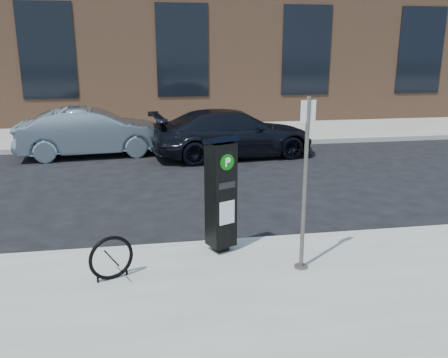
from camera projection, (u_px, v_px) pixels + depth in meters
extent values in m
plane|color=black|center=(247.00, 247.00, 7.68)|extent=(120.00, 120.00, 0.00)
cube|color=gray|center=(180.00, 119.00, 20.96)|extent=(60.00, 12.00, 0.15)
cube|color=#9E9B93|center=(248.00, 244.00, 7.65)|extent=(60.00, 0.12, 0.16)
cube|color=#9E9B93|center=(195.00, 145.00, 15.28)|extent=(60.00, 0.12, 0.16)
cube|color=brown|center=(173.00, 28.00, 22.76)|extent=(28.00, 10.00, 8.00)
cube|color=black|center=(47.00, 51.00, 17.46)|extent=(2.00, 0.06, 3.50)
cube|color=black|center=(182.00, 51.00, 18.26)|extent=(2.00, 0.06, 3.50)
cube|color=black|center=(306.00, 51.00, 19.06)|extent=(2.00, 0.06, 3.50)
cube|color=black|center=(421.00, 50.00, 19.86)|extent=(2.00, 0.06, 3.50)
cube|color=black|center=(221.00, 247.00, 7.22)|extent=(0.25, 0.25, 0.09)
cube|color=black|center=(221.00, 195.00, 7.00)|extent=(0.47, 0.45, 1.58)
cube|color=black|center=(221.00, 140.00, 6.78)|extent=(0.52, 0.50, 0.15)
cylinder|color=#064F08|center=(227.00, 162.00, 6.72)|extent=(0.22, 0.11, 0.23)
cube|color=white|center=(227.00, 162.00, 6.72)|extent=(0.08, 0.04, 0.13)
cube|color=silver|center=(227.00, 213.00, 6.93)|extent=(0.24, 0.11, 0.35)
cube|color=black|center=(227.00, 185.00, 6.82)|extent=(0.26, 0.12, 0.09)
cylinder|color=#504B47|center=(301.00, 266.00, 6.65)|extent=(0.19, 0.19, 0.03)
cylinder|color=#504B47|center=(305.00, 186.00, 6.34)|extent=(0.06, 0.06, 2.38)
cube|color=silver|center=(308.00, 111.00, 6.07)|extent=(0.21, 0.06, 0.29)
torus|color=black|center=(111.00, 258.00, 6.26)|extent=(0.58, 0.29, 0.61)
cylinder|color=black|center=(98.00, 278.00, 6.22)|extent=(0.03, 0.03, 0.12)
cylinder|color=black|center=(127.00, 271.00, 6.42)|extent=(0.03, 0.03, 0.12)
imported|color=#8094A4|center=(92.00, 132.00, 14.03)|extent=(4.42, 1.91, 1.41)
imported|color=black|center=(233.00, 133.00, 13.89)|extent=(4.98, 2.49, 1.39)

